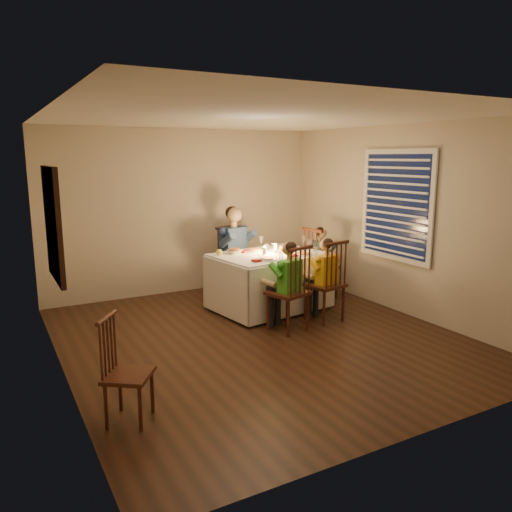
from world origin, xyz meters
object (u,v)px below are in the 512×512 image
chair_extra (131,420)px  child_teal (320,297)px  child_green (287,330)px  chair_adult (235,295)px  chair_near_left (287,330)px  chair_near_right (324,320)px  chair_end (320,297)px  dining_table (269,270)px  serving_bowl (235,252)px  child_yellow (324,320)px  adult (235,295)px

chair_extra → child_teal: child_teal is taller
child_green → chair_adult: bearing=-110.0°
chair_near_left → chair_adult: bearing=-110.0°
child_teal → chair_extra: bearing=113.8°
chair_adult → child_green: child_green is taller
chair_near_right → child_teal: child_teal is taller
chair_end → chair_extra: chair_end is taller
dining_table → chair_end: dining_table is taller
chair_end → serving_bowl: 1.66m
dining_table → child_yellow: dining_table is taller
child_green → serving_bowl: size_ratio=5.45×
chair_end → child_yellow: 1.12m
dining_table → serving_bowl: (-0.42, 0.25, 0.26)m
chair_extra → child_green: (2.34, 1.25, 0.00)m
child_teal → chair_near_right: bearing=138.0°
dining_table → child_yellow: bearing=-72.6°
chair_near_right → serving_bowl: serving_bowl is taller
adult → child_yellow: bearing=-88.1°
dining_table → chair_near_right: 1.07m
child_teal → serving_bowl: 1.66m
chair_extra → child_green: child_green is taller
chair_extra → child_yellow: (2.98, 1.35, 0.00)m
chair_extra → dining_table: bearing=-15.0°
chair_adult → chair_end: bearing=-47.6°
child_green → child_yellow: 0.65m
dining_table → chair_adult: 1.03m
chair_near_left → child_green: child_green is taller
chair_near_left → dining_table: bearing=-121.6°
chair_extra → child_green: 2.66m
chair_near_right → chair_extra: (-2.98, -1.35, 0.00)m
chair_extra → serving_bowl: (2.17, 2.41, 0.83)m
chair_end → serving_bowl: serving_bowl is taller
adult → child_green: (-0.12, -1.75, 0.00)m
dining_table → child_green: bearing=-113.8°
chair_adult → chair_end: size_ratio=1.00×
chair_adult → child_teal: size_ratio=0.99×
chair_adult → chair_near_right: bearing=-88.1°
chair_extra → chair_adult: bearing=-4.1°
chair_near_left → child_green: 0.00m
chair_adult → child_green: (-0.12, -1.75, 0.00)m
adult → chair_extra: bearing=-144.9°
child_yellow → chair_extra: bearing=14.7°
dining_table → chair_near_right: bearing=-72.6°
adult → child_yellow: (0.52, -1.65, 0.00)m
chair_extra → child_yellow: size_ratio=0.81×
chair_adult → chair_near_right: size_ratio=1.00×
chair_end → child_yellow: child_yellow is taller
serving_bowl → child_green: bearing=-81.7°
chair_end → child_green: (-1.26, -1.03, 0.00)m
dining_table → adult: (-0.13, 0.84, -0.58)m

